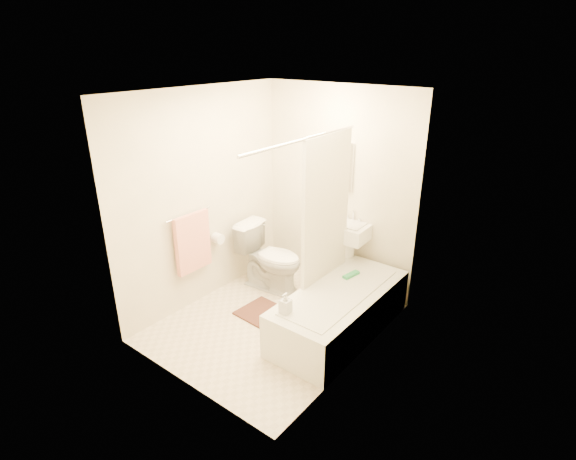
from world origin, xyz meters
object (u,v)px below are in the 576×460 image
Objects in this scene: toilet at (271,258)px; sink at (347,255)px; bathtub at (340,312)px; bath_mat at (267,315)px; soap_bottle at (285,303)px.

toilet is 0.91m from sink.
sink is at bearing 116.93° from bathtub.
bathtub is at bearing -108.16° from toilet.
toilet is at bearing 166.88° from bathtub.
soap_bottle is at bearing -34.61° from bath_mat.
bath_mat is at bearing -149.54° from toilet.
sink is 4.53× the size of soap_bottle.
toilet is at bearing 125.51° from bath_mat.
toilet is at bearing 135.96° from soap_bottle.
toilet is 1.33m from soap_bottle.
sink is 0.89m from bathtub.
bathtub is 0.85m from bath_mat.
soap_bottle is (0.58, -0.40, 0.56)m from bath_mat.
sink reaches higher than soap_bottle.
toilet is 1.19m from bathtub.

